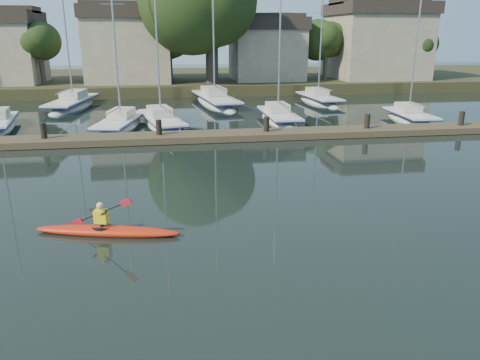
{
  "coord_description": "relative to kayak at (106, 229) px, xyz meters",
  "views": [
    {
      "loc": [
        -2.49,
        -11.55,
        5.7
      ],
      "look_at": [
        -0.3,
        2.56,
        1.2
      ],
      "focal_mm": 35.0,
      "sensor_mm": 36.0,
      "label": 1
    }
  ],
  "objects": [
    {
      "name": "ground",
      "position": [
        4.44,
        -1.64,
        -0.17
      ],
      "size": [
        160.0,
        160.0,
        0.0
      ],
      "primitive_type": "plane",
      "color": "black",
      "rests_on": "ground"
    },
    {
      "name": "kayak",
      "position": [
        0.0,
        0.0,
        0.0
      ],
      "size": [
        4.41,
        1.6,
        1.41
      ],
      "rotation": [
        0.0,
        0.0,
        -0.24
      ],
      "color": "red",
      "rests_on": "ground"
    },
    {
      "name": "dock",
      "position": [
        4.44,
        12.36,
        0.03
      ],
      "size": [
        34.0,
        2.0,
        1.8
      ],
      "color": "#4E412C",
      "rests_on": "ground"
    },
    {
      "name": "sailboat_1",
      "position": [
        -1.04,
        16.8,
        -0.34
      ],
      "size": [
        3.39,
        7.97,
        12.66
      ],
      "rotation": [
        0.0,
        0.0,
        -0.2
      ],
      "color": "silver",
      "rests_on": "ground"
    },
    {
      "name": "sailboat_2",
      "position": [
        1.55,
        17.12,
        -0.34
      ],
      "size": [
        3.65,
        8.61,
        13.88
      ],
      "rotation": [
        0.0,
        0.0,
        0.21
      ],
      "color": "silver",
      "rests_on": "ground"
    },
    {
      "name": "sailboat_3",
      "position": [
        9.4,
        17.59,
        -0.35
      ],
      "size": [
        2.0,
        7.5,
        12.08
      ],
      "rotation": [
        0.0,
        0.0,
        -0.0
      ],
      "color": "silver",
      "rests_on": "ground"
    },
    {
      "name": "sailboat_4",
      "position": [
        18.23,
        16.27,
        -0.35
      ],
      "size": [
        2.31,
        6.53,
        10.93
      ],
      "rotation": [
        0.0,
        0.0,
        -0.06
      ],
      "color": "silver",
      "rests_on": "ground"
    },
    {
      "name": "sailboat_5",
      "position": [
        -5.57,
        26.04,
        -0.37
      ],
      "size": [
        3.63,
        9.72,
        15.71
      ],
      "rotation": [
        0.0,
        0.0,
        -0.15
      ],
      "color": "silver",
      "rests_on": "ground"
    },
    {
      "name": "sailboat_6",
      "position": [
        5.97,
        26.08,
        -0.37
      ],
      "size": [
        3.82,
        11.3,
        17.62
      ],
      "rotation": [
        0.0,
        0.0,
        0.14
      ],
      "color": "silver",
      "rests_on": "ground"
    },
    {
      "name": "sailboat_7",
      "position": [
        14.82,
        25.55,
        -0.36
      ],
      "size": [
        2.62,
        7.94,
        12.6
      ],
      "rotation": [
        0.0,
        0.0,
        0.07
      ],
      "color": "silver",
      "rests_on": "ground"
    },
    {
      "name": "shore",
      "position": [
        6.05,
        38.65,
        3.06
      ],
      "size": [
        90.0,
        25.25,
        12.75
      ],
      "color": "#2B3219",
      "rests_on": "ground"
    }
  ]
}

